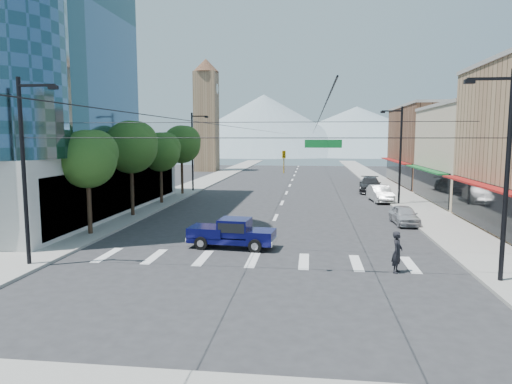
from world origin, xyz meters
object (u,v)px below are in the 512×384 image
at_px(parked_car_mid, 380,194).
at_px(parked_car_far, 370,185).
at_px(pickup_truck, 231,232).
at_px(pedestrian, 397,252).
at_px(parked_car_near, 404,215).

relative_size(parked_car_mid, parked_car_far, 0.82).
distance_m(pickup_truck, pedestrian, 9.25).
distance_m(pedestrian, parked_car_near, 12.47).
relative_size(pickup_truck, parked_car_far, 0.87).
relative_size(parked_car_near, parked_car_far, 0.68).
bearing_deg(pedestrian, pickup_truck, 90.12).
bearing_deg(parked_car_far, pickup_truck, -105.91).
relative_size(pickup_truck, parked_car_mid, 1.05).
xyz_separation_m(pedestrian, parked_car_mid, (2.71, 23.83, -0.17)).
relative_size(pedestrian, parked_car_mid, 0.40).
height_order(pedestrian, parked_car_far, pedestrian).
distance_m(parked_car_near, parked_car_far, 19.37).
bearing_deg(pedestrian, parked_car_near, 12.00).
xyz_separation_m(pedestrian, parked_car_near, (2.71, 12.17, -0.29)).
bearing_deg(parked_car_near, pickup_truck, -146.04).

